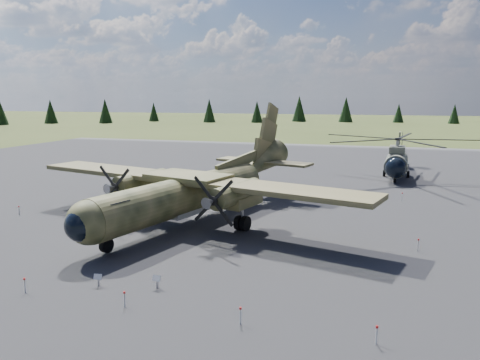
# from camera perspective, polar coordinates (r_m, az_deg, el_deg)

# --- Properties ---
(ground) EXTENTS (500.00, 500.00, 0.00)m
(ground) POSITION_cam_1_polar(r_m,az_deg,el_deg) (36.89, -5.78, -6.19)
(ground) COLOR #495425
(ground) RESTS_ON ground
(apron) EXTENTS (120.00, 120.00, 0.04)m
(apron) POSITION_cam_1_polar(r_m,az_deg,el_deg) (45.97, -0.97, -2.86)
(apron) COLOR #545358
(apron) RESTS_ON ground
(transport_plane) EXTENTS (31.10, 27.83, 10.33)m
(transport_plane) POSITION_cam_1_polar(r_m,az_deg,el_deg) (39.26, -5.30, -0.73)
(transport_plane) COLOR #3B4123
(transport_plane) RESTS_ON ground
(helicopter_near) EXTENTS (21.69, 24.89, 5.26)m
(helicopter_near) POSITION_cam_1_polar(r_m,az_deg,el_deg) (62.56, 18.63, 3.54)
(helicopter_near) COLOR #65685A
(helicopter_near) RESTS_ON ground
(info_placard_left) EXTENTS (0.47, 0.25, 0.71)m
(info_placard_left) POSITION_cam_1_polar(r_m,az_deg,el_deg) (27.47, -16.94, -11.36)
(info_placard_left) COLOR gray
(info_placard_left) RESTS_ON ground
(info_placard_right) EXTENTS (0.51, 0.26, 0.76)m
(info_placard_right) POSITION_cam_1_polar(r_m,az_deg,el_deg) (26.42, -10.12, -11.85)
(info_placard_right) COLOR gray
(info_placard_right) RESTS_ON ground
(barrier_fence) EXTENTS (33.12, 29.62, 0.85)m
(barrier_fence) POSITION_cam_1_polar(r_m,az_deg,el_deg) (36.86, -6.51, -5.39)
(barrier_fence) COLOR silver
(barrier_fence) RESTS_ON ground
(treeline) EXTENTS (343.30, 344.57, 10.85)m
(treeline) POSITION_cam_1_polar(r_m,az_deg,el_deg) (35.87, -13.61, 0.93)
(treeline) COLOR black
(treeline) RESTS_ON ground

